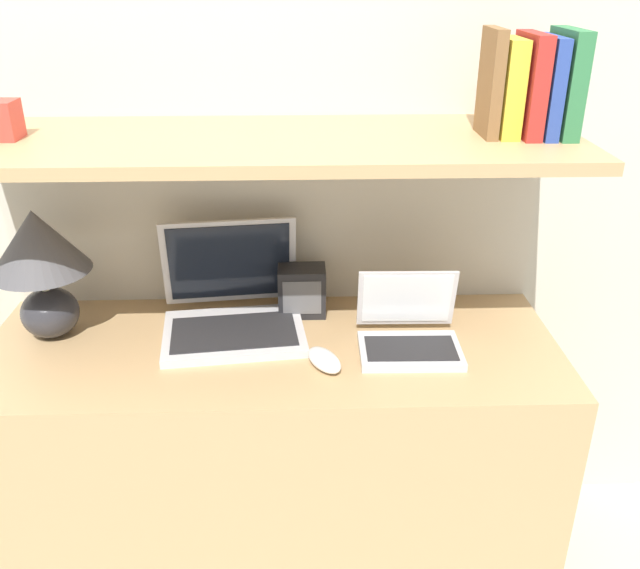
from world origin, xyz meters
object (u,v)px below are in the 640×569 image
object	(u,v)px
laptop_large	(233,309)
router_box	(302,291)
book_brown	(491,83)
book_blue	(546,87)
book_yellow	(508,88)
table_lamp	(40,258)
laptop_small	(409,333)
book_green	(565,83)
computer_mouse	(324,360)
book_red	(529,85)

from	to	relation	value
laptop_large	router_box	bearing A→B (deg)	22.90
book_brown	router_box	bearing A→B (deg)	165.91
book_blue	book_yellow	distance (m)	0.08
table_lamp	laptop_small	bearing A→B (deg)	-6.05
book_yellow	book_brown	size ratio (longest dim) A/B	0.91
book_green	router_box	bearing A→B (deg)	169.79
computer_mouse	book_green	xyz separation A→B (m)	(0.53, 0.16, 0.60)
computer_mouse	laptop_large	bearing A→B (deg)	139.62
book_red	book_brown	xyz separation A→B (m)	(-0.09, 0.00, 0.01)
table_lamp	computer_mouse	distance (m)	0.73
router_box	book_red	world-z (taller)	book_red
laptop_small	book_blue	world-z (taller)	book_blue
laptop_small	book_yellow	bearing A→B (deg)	22.96
computer_mouse	book_red	xyz separation A→B (m)	(0.45, 0.16, 0.59)
book_blue	book_yellow	xyz separation A→B (m)	(-0.08, 0.00, -0.00)
router_box	book_yellow	xyz separation A→B (m)	(0.46, -0.10, 0.54)
table_lamp	book_green	distance (m)	1.28
laptop_small	book_green	bearing A→B (deg)	14.61
book_blue	table_lamp	bearing A→B (deg)	179.53
book_brown	table_lamp	bearing A→B (deg)	179.47
laptop_small	book_brown	size ratio (longest dim) A/B	1.08
book_blue	book_brown	distance (m)	0.12
laptop_large	book_brown	world-z (taller)	book_brown
book_green	book_brown	world-z (taller)	book_brown
computer_mouse	router_box	world-z (taller)	router_box
book_brown	computer_mouse	bearing A→B (deg)	-156.03
book_red	book_brown	size ratio (longest dim) A/B	0.96
router_box	table_lamp	bearing A→B (deg)	-171.41
computer_mouse	book_yellow	bearing A→B (deg)	21.86
book_yellow	book_brown	xyz separation A→B (m)	(-0.04, 0.00, 0.01)
book_blue	book_yellow	bearing A→B (deg)	180.00
computer_mouse	router_box	size ratio (longest dim) A/B	1.00
laptop_large	book_red	world-z (taller)	book_red
book_red	book_yellow	xyz separation A→B (m)	(-0.05, 0.00, -0.01)
laptop_small	book_yellow	world-z (taller)	book_yellow
laptop_large	book_red	distance (m)	0.88
book_red	computer_mouse	bearing A→B (deg)	-160.19
table_lamp	book_yellow	xyz separation A→B (m)	(1.09, -0.01, 0.39)
book_red	book_brown	bearing A→B (deg)	180.00
router_box	book_yellow	distance (m)	0.71
laptop_large	book_blue	size ratio (longest dim) A/B	1.80
book_blue	book_yellow	size ratio (longest dim) A/B	1.02
laptop_large	book_green	size ratio (longest dim) A/B	1.69
computer_mouse	book_red	distance (m)	0.76
laptop_small	book_green	size ratio (longest dim) A/B	1.09
laptop_small	computer_mouse	bearing A→B (deg)	-159.21
table_lamp	book_yellow	size ratio (longest dim) A/B	1.59
computer_mouse	book_blue	distance (m)	0.79
router_box	book_blue	distance (m)	0.77
book_blue	book_red	world-z (taller)	book_red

